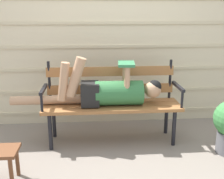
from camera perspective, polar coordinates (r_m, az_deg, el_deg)
ground_plane at (r=3.25m, az=0.19°, el=-11.38°), size 12.00×12.00×0.00m
house_siding at (r=3.67m, az=-0.78°, el=11.10°), size 5.24×0.08×2.37m
park_bench at (r=3.25m, az=-0.09°, el=-1.84°), size 1.56×0.44×0.92m
reclining_person at (r=3.15m, az=-0.92°, el=-0.28°), size 1.71×0.28×0.57m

